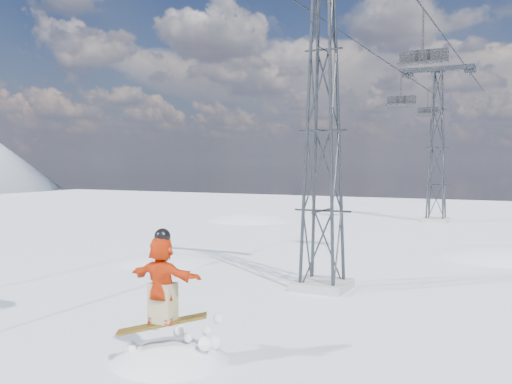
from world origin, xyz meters
TOP-DOWN VIEW (x-y plane):
  - ground at (0.00, 0.00)m, footprint 120.00×120.00m
  - lift_tower_near at (0.80, 8.00)m, footprint 5.20×1.80m
  - lift_tower_far at (0.80, 33.00)m, footprint 5.20×1.80m
  - haul_cables at (0.80, 19.50)m, footprint 4.46×51.00m
  - lift_chair_mid at (3.00, 14.30)m, footprint 2.03×0.58m
  - lift_chair_far at (-1.40, 30.80)m, footprint 2.05×0.59m
  - lift_chair_extra at (-1.40, 42.06)m, footprint 1.85×0.53m

SIDE VIEW (x-z plane):
  - ground at x=0.00m, z-range 0.00..0.00m
  - lift_tower_near at x=0.80m, z-range -0.24..11.18m
  - lift_tower_far at x=0.80m, z-range -0.24..11.18m
  - lift_chair_far at x=-1.40m, z-range 7.54..10.08m
  - lift_chair_mid at x=3.00m, z-range 7.57..10.09m
  - lift_chair_extra at x=-1.40m, z-range 7.87..10.16m
  - haul_cables at x=0.80m, z-range 10.82..10.88m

